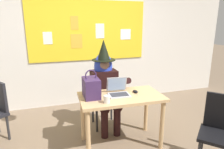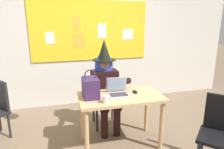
{
  "view_description": "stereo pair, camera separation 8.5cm",
  "coord_description": "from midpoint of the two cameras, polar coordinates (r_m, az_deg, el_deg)",
  "views": [
    {
      "loc": [
        -0.81,
        -2.26,
        1.72
      ],
      "look_at": [
        0.05,
        0.44,
        0.97
      ],
      "focal_mm": 31.87,
      "sensor_mm": 36.0,
      "label": 1
    },
    {
      "loc": [
        -0.73,
        -2.28,
        1.72
      ],
      "look_at": [
        0.05,
        0.44,
        0.97
      ],
      "focal_mm": 31.87,
      "sensor_mm": 36.0,
      "label": 2
    }
  ],
  "objects": [
    {
      "name": "person_costumed",
      "position": [
        3.2,
        -2.81,
        -2.12
      ],
      "size": [
        0.59,
        0.65,
        1.46
      ],
      "rotation": [
        0.0,
        0.0,
        -1.57
      ],
      "color": "black",
      "rests_on": "ground"
    },
    {
      "name": "wall_back_bulletin",
      "position": [
        4.24,
        -7.28,
        10.0
      ],
      "size": [
        6.51,
        1.93,
        2.73
      ],
      "color": "silver",
      "rests_on": "ground"
    },
    {
      "name": "handbag",
      "position": [
        2.65,
        -6.92,
        -3.74
      ],
      "size": [
        0.2,
        0.3,
        0.38
      ],
      "rotation": [
        0.0,
        0.0,
        -0.19
      ],
      "color": "#38234C",
      "rests_on": "desk_main"
    },
    {
      "name": "chair_at_desk",
      "position": [
        3.41,
        -3.25,
        -6.24
      ],
      "size": [
        0.43,
        0.43,
        0.89
      ],
      "rotation": [
        0.0,
        0.0,
        -1.6
      ],
      "color": "#2D3347",
      "rests_on": "ground"
    },
    {
      "name": "laptop",
      "position": [
        2.76,
        0.9,
        -4.67
      ],
      "size": [
        0.31,
        0.3,
        0.23
      ],
      "rotation": [
        0.0,
        0.0,
        -0.07
      ],
      "color": "#B7B7BC",
      "rests_on": "desk_main"
    },
    {
      "name": "chair_extra_corner",
      "position": [
        2.78,
        27.64,
        -13.35
      ],
      "size": [
        0.59,
        0.59,
        0.88
      ],
      "rotation": [
        0.0,
        0.0,
        3.88
      ],
      "color": "black",
      "rests_on": "ground"
    },
    {
      "name": "coffee_mug",
      "position": [
        2.48,
        -2.51,
        -7.11
      ],
      "size": [
        0.08,
        0.08,
        0.09
      ],
      "primitive_type": "cylinder",
      "color": "silver",
      "rests_on": "desk_main"
    },
    {
      "name": "desk_main",
      "position": [
        2.78,
        1.75,
        -8.32
      ],
      "size": [
        1.16,
        0.66,
        0.75
      ],
      "rotation": [
        0.0,
        0.0,
        -0.03
      ],
      "color": "tan",
      "rests_on": "ground"
    },
    {
      "name": "computer_mouse",
      "position": [
        2.85,
        5.86,
        -4.87
      ],
      "size": [
        0.07,
        0.11,
        0.03
      ],
      "primitive_type": "ellipsoid",
      "rotation": [
        0.0,
        0.0,
        0.11
      ],
      "color": "black",
      "rests_on": "desk_main"
    }
  ]
}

